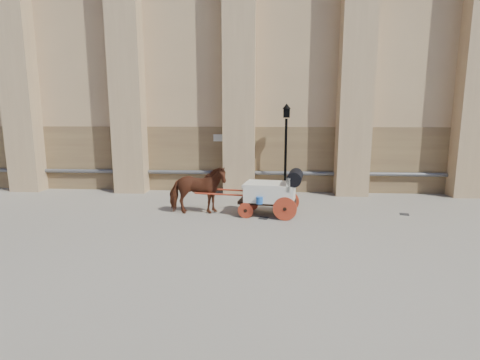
{
  "coord_description": "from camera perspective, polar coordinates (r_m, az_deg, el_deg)",
  "views": [
    {
      "loc": [
        0.14,
        -13.15,
        3.63
      ],
      "look_at": [
        -0.72,
        -0.06,
        1.27
      ],
      "focal_mm": 28.0,
      "sensor_mm": 36.0,
      "label": 1
    }
  ],
  "objects": [
    {
      "name": "drain_grate_near",
      "position": [
        13.15,
        3.61,
        -5.81
      ],
      "size": [
        0.39,
        0.39,
        0.01
      ],
      "primitive_type": "cube",
      "rotation": [
        0.0,
        0.0,
        -0.24
      ],
      "color": "black",
      "rests_on": "ground"
    },
    {
      "name": "street_lamp",
      "position": [
        16.39,
        6.98,
        4.95
      ],
      "size": [
        0.38,
        0.38,
        4.02
      ],
      "color": "black",
      "rests_on": "ground"
    },
    {
      "name": "carriage",
      "position": [
        13.32,
        5.15,
        -1.67
      ],
      "size": [
        3.91,
        1.58,
        1.67
      ],
      "rotation": [
        0.0,
        0.0,
        -0.15
      ],
      "color": "black",
      "rests_on": "ground"
    },
    {
      "name": "cathedral",
      "position": [
        21.72,
        9.62,
        24.41
      ],
      "size": [
        44.8,
        9.2,
        19.2
      ],
      "color": "tan",
      "rests_on": "ground"
    },
    {
      "name": "drain_grate_far",
      "position": [
        14.86,
        23.76,
        -4.79
      ],
      "size": [
        0.4,
        0.4,
        0.01
      ],
      "primitive_type": "cube",
      "rotation": [
        0.0,
        0.0,
        -0.29
      ],
      "color": "black",
      "rests_on": "ground"
    },
    {
      "name": "horse",
      "position": [
        13.6,
        -6.5,
        -1.54
      ],
      "size": [
        2.17,
        1.17,
        1.75
      ],
      "primitive_type": "imported",
      "rotation": [
        0.0,
        0.0,
        1.68
      ],
      "color": "#5C2A18",
      "rests_on": "ground"
    },
    {
      "name": "ground",
      "position": [
        13.64,
        3.06,
        -5.25
      ],
      "size": [
        90.0,
        90.0,
        0.0
      ],
      "primitive_type": "plane",
      "color": "#6F685B",
      "rests_on": "ground"
    }
  ]
}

